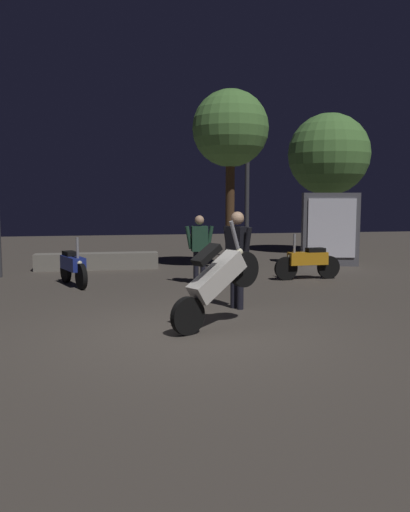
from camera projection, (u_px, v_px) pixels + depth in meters
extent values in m
plane|color=#4C443D|center=(186.00, 335.00, 7.58)|extent=(40.00, 40.00, 0.00)
cylinder|color=black|center=(188.00, 316.00, 7.54)|extent=(0.54, 0.36, 0.56)
cylinder|color=black|center=(244.00, 269.00, 8.16)|extent=(0.54, 0.36, 0.56)
cube|color=beige|center=(217.00, 277.00, 7.82)|extent=(0.99, 0.73, 0.76)
cube|color=black|center=(207.00, 255.00, 7.66)|extent=(0.49, 0.42, 0.32)
cylinder|color=gray|center=(234.00, 235.00, 7.97)|extent=(0.21, 0.15, 0.44)
sphere|color=#F2EABF|center=(239.00, 252.00, 8.07)|extent=(0.12, 0.12, 0.12)
cylinder|color=black|center=(328.00, 267.00, 12.73)|extent=(0.56, 0.13, 0.56)
cylinder|color=black|center=(286.00, 269.00, 12.49)|extent=(0.56, 0.13, 0.56)
cube|color=orange|center=(308.00, 258.00, 12.58)|extent=(0.96, 0.34, 0.30)
cube|color=black|center=(316.00, 250.00, 12.60)|extent=(0.45, 0.26, 0.10)
cylinder|color=gray|center=(294.00, 243.00, 12.46)|extent=(0.06, 0.06, 0.45)
sphere|color=#F2EABF|center=(290.00, 257.00, 12.48)|extent=(0.12, 0.12, 0.12)
cylinder|color=black|center=(66.00, 270.00, 12.17)|extent=(0.30, 0.56, 0.56)
cylinder|color=black|center=(81.00, 277.00, 11.24)|extent=(0.30, 0.56, 0.56)
cube|color=navy|center=(73.00, 263.00, 11.68)|extent=(0.63, 0.99, 0.30)
cube|color=black|center=(70.00, 253.00, 11.83)|extent=(0.39, 0.50, 0.10)
cylinder|color=gray|center=(77.00, 248.00, 11.34)|extent=(0.08, 0.08, 0.45)
sphere|color=#F2EABF|center=(79.00, 263.00, 11.30)|extent=(0.12, 0.12, 0.12)
cylinder|color=black|center=(203.00, 268.00, 11.89)|extent=(0.12, 0.12, 0.76)
cylinder|color=black|center=(196.00, 268.00, 11.86)|extent=(0.12, 0.12, 0.76)
cube|color=#1E3F2D|center=(199.00, 239.00, 11.80)|extent=(0.36, 0.25, 0.57)
sphere|color=tan|center=(199.00, 220.00, 11.75)|extent=(0.21, 0.21, 0.21)
cylinder|color=#1E3F2D|center=(210.00, 237.00, 11.84)|extent=(0.18, 0.09, 0.52)
cylinder|color=#1E3F2D|center=(189.00, 238.00, 11.76)|extent=(0.18, 0.09, 0.52)
cylinder|color=black|center=(240.00, 286.00, 9.24)|extent=(0.12, 0.12, 0.84)
cylinder|color=black|center=(234.00, 285.00, 9.36)|extent=(0.12, 0.12, 0.84)
cube|color=black|center=(237.00, 244.00, 9.22)|extent=(0.40, 0.43, 0.63)
sphere|color=tan|center=(237.00, 218.00, 9.16)|extent=(0.23, 0.23, 0.23)
cylinder|color=black|center=(247.00, 243.00, 9.04)|extent=(0.18, 0.21, 0.57)
cylinder|color=black|center=(228.00, 242.00, 9.39)|extent=(0.18, 0.21, 0.57)
cylinder|color=#38383D|center=(247.00, 191.00, 16.45)|extent=(0.14, 0.14, 4.34)
sphere|color=#F9E59E|center=(248.00, 116.00, 16.19)|extent=(0.36, 0.36, 0.36)
cylinder|color=#4C331E|center=(327.00, 219.00, 18.02)|extent=(0.24, 0.24, 2.45)
sphere|color=#568C42|center=(329.00, 154.00, 17.77)|extent=(2.77, 2.77, 2.77)
cylinder|color=#4C331E|center=(230.00, 214.00, 13.99)|extent=(0.24, 0.24, 3.07)
sphere|color=#568C42|center=(230.00, 128.00, 13.74)|extent=(2.02, 2.02, 2.02)
cube|color=#595960|center=(330.00, 229.00, 15.12)|extent=(1.67, 0.87, 2.10)
cube|color=white|center=(332.00, 228.00, 14.85)|extent=(1.31, 0.36, 1.68)
cube|color=gray|center=(97.00, 261.00, 14.36)|extent=(3.33, 0.50, 0.45)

